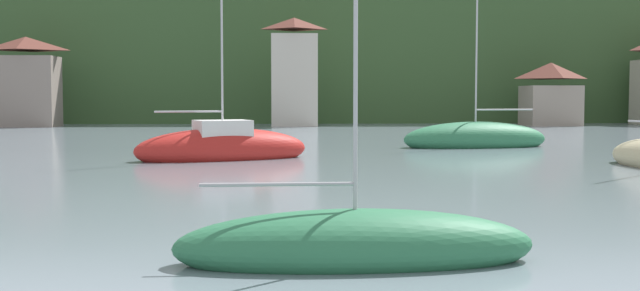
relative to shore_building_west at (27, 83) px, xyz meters
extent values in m
cube|color=#38562D|center=(24.08, 40.54, 3.37)|extent=(352.00, 68.56, 14.59)
ellipsoid|color=#38562D|center=(61.09, 57.67, 1.18)|extent=(246.40, 47.99, 35.90)
cube|color=gray|center=(0.00, 0.00, -0.75)|extent=(5.38, 3.49, 6.33)
pyramid|color=brown|center=(0.00, 0.00, 3.55)|extent=(5.65, 3.66, 1.22)
cube|color=beige|center=(24.08, -0.22, 0.26)|extent=(4.16, 3.04, 8.36)
pyramid|color=brown|center=(24.08, -0.22, 5.43)|extent=(4.37, 3.19, 1.06)
cube|color=gray|center=(48.16, 0.42, -2.06)|extent=(4.78, 4.33, 3.73)
pyramid|color=brown|center=(48.16, 0.42, 1.22)|extent=(5.02, 4.55, 1.52)
ellipsoid|color=red|center=(20.30, -36.78, -3.50)|extent=(8.00, 4.96, 1.86)
cylinder|color=#B7B7BC|center=(20.30, -36.78, 1.80)|extent=(0.09, 0.09, 9.57)
cylinder|color=#ADADB2|center=(18.93, -37.29, -1.84)|extent=(2.77, 1.11, 0.08)
cube|color=silver|center=(20.30, -36.78, -2.61)|extent=(2.74, 2.43, 0.76)
ellipsoid|color=#2D754C|center=(24.01, -57.51, -3.64)|extent=(5.96, 1.91, 1.22)
cylinder|color=#B7B7BC|center=(24.01, -57.51, -0.43)|extent=(0.07, 0.07, 5.76)
cylinder|color=#ADADB2|center=(22.75, -57.54, -2.62)|extent=(2.51, 0.14, 0.06)
ellipsoid|color=#2D754C|center=(33.28, -29.47, -3.49)|extent=(8.37, 3.95, 1.89)
cylinder|color=#B7B7BC|center=(33.28, -29.47, 1.45)|extent=(0.10, 0.10, 8.84)
cylinder|color=#ADADB2|center=(34.91, -29.21, -1.91)|extent=(3.28, 0.60, 0.09)
camera|label=1|loc=(22.80, -69.66, -1.21)|focal=42.59mm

